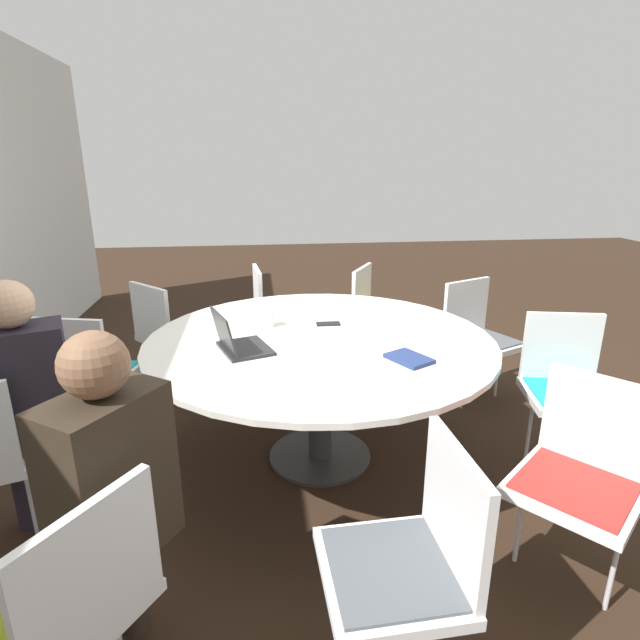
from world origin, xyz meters
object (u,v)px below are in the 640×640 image
(chair_5, at_px, (478,331))
(chair_9, at_px, (87,369))
(chair_6, at_px, (376,311))
(chair_3, at_px, (582,467))
(cell_phone, at_px, (328,324))
(person_0, at_px, (26,393))
(laptop, at_px, (236,341))
(chair_4, at_px, (566,380))
(coffee_cup, at_px, (268,319))
(chair_2, at_px, (412,552))
(chair_1, at_px, (68,600))
(chair_8, at_px, (168,329))
(spiral_notebook, at_px, (409,359))
(chair_7, at_px, (274,310))
(person_1, at_px, (108,484))

(chair_5, distance_m, chair_9, 2.57)
(chair_6, xyz_separation_m, chair_9, (-0.95, 1.95, 0.00))
(chair_3, distance_m, chair_6, 2.24)
(chair_5, relative_size, cell_phone, 6.16)
(person_0, relative_size, laptop, 3.38)
(chair_4, relative_size, coffee_cup, 9.38)
(chair_2, relative_size, laptop, 2.41)
(chair_1, distance_m, chair_8, 2.35)
(chair_2, xyz_separation_m, chair_4, (1.13, -1.23, 0.00))
(chair_1, distance_m, cell_phone, 1.90)
(chair_9, bearing_deg, chair_8, 76.53)
(laptop, xyz_separation_m, coffee_cup, (0.38, -0.17, -0.01))
(chair_3, relative_size, person_0, 0.71)
(chair_9, height_order, laptop, laptop)
(chair_1, bearing_deg, spiral_notebook, -16.75)
(chair_4, bearing_deg, person_0, 17.21)
(laptop, bearing_deg, chair_9, 45.57)
(coffee_cup, bearing_deg, chair_6, -42.10)
(chair_2, bearing_deg, chair_1, 91.10)
(chair_3, xyz_separation_m, spiral_notebook, (0.62, 0.53, 0.24))
(chair_9, bearing_deg, chair_7, 57.80)
(chair_4, xyz_separation_m, chair_8, (1.17, 2.32, 0.00))
(chair_3, height_order, person_1, person_1)
(chair_3, height_order, chair_8, same)
(chair_7, xyz_separation_m, chair_8, (-0.40, 0.78, 0.00))
(person_0, bearing_deg, chair_7, 38.44)
(person_1, height_order, spiral_notebook, person_1)
(person_1, height_order, cell_phone, person_1)
(person_0, relative_size, cell_phone, 8.64)
(chair_5, height_order, coffee_cup, chair_5)
(coffee_cup, bearing_deg, spiral_notebook, -132.71)
(chair_9, bearing_deg, chair_4, 3.67)
(chair_1, xyz_separation_m, chair_6, (2.62, -1.49, 0.00))
(chair_7, relative_size, laptop, 2.41)
(chair_1, relative_size, laptop, 2.41)
(chair_7, bearing_deg, chair_4, 38.72)
(person_1, xyz_separation_m, cell_phone, (1.38, -0.89, 0.04))
(coffee_cup, bearing_deg, laptop, 156.33)
(chair_4, height_order, chair_5, same)
(chair_3, relative_size, chair_6, 1.00)
(chair_9, relative_size, laptop, 2.41)
(chair_6, height_order, coffee_cup, chair_6)
(chair_1, height_order, chair_9, same)
(chair_7, xyz_separation_m, person_0, (-1.79, 1.14, 0.19))
(person_0, distance_m, cell_phone, 1.57)
(chair_9, distance_m, laptop, 1.02)
(chair_4, relative_size, cell_phone, 6.16)
(chair_6, distance_m, cell_phone, 1.15)
(laptop, bearing_deg, chair_3, -141.21)
(chair_2, height_order, spiral_notebook, chair_2)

